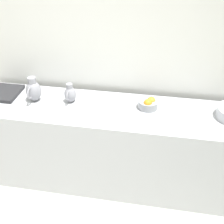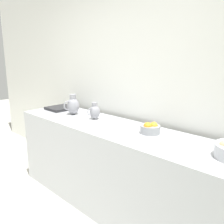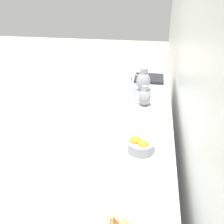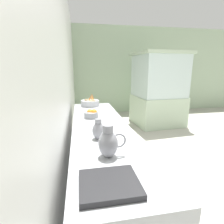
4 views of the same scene
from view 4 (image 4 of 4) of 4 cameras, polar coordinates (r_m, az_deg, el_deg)
name	(u,v)px [view 4 (image 4 of 4)]	position (r m, az deg, el deg)	size (l,w,h in m)	color
ground_plane	(211,186)	(3.01, 29.18, -20.04)	(14.92, 14.92, 0.00)	#ADAA9E
tile_wall_left	(63,75)	(2.50, -15.54, 11.30)	(0.10, 8.03, 3.00)	silver
back_wall_green	(180,71)	(7.44, 21.06, 12.30)	(8.00, 0.10, 3.00)	#A8BF9E
prep_counter	(101,161)	(2.30, -3.48, -15.46)	(0.66, 2.71, 0.93)	#ADAFB5
vegetable_colander	(90,103)	(3.21, -7.04, 2.93)	(0.33, 0.33, 0.23)	#ADAFB5
orange_bowl	(91,114)	(2.44, -6.62, -0.69)	(0.19, 0.19, 0.12)	gray
metal_pitcher_tall	(108,143)	(1.36, -1.13, -9.82)	(0.21, 0.15, 0.25)	gray
metal_pitcher_short	(99,130)	(1.70, -4.31, -5.78)	(0.17, 0.12, 0.20)	gray
counter_sink_basin	(109,184)	(1.09, -0.87, -22.06)	(0.34, 0.30, 0.04)	#232326
glass_block_booth	(158,90)	(5.24, 14.59, 6.93)	(1.42, 1.33, 2.02)	#ADC1A3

